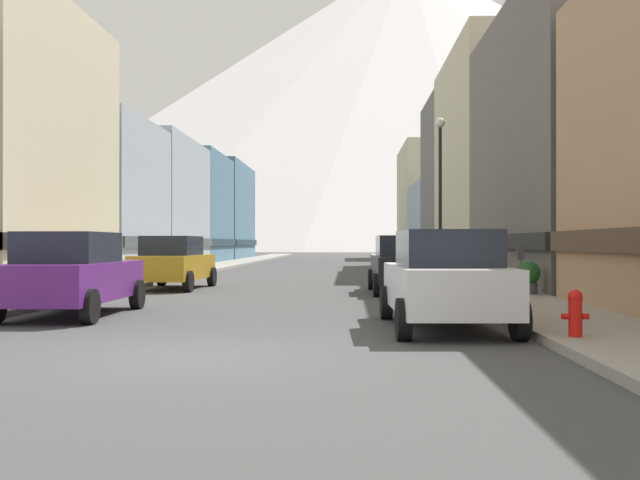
% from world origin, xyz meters
% --- Properties ---
extents(ground_plane, '(400.00, 400.00, 0.00)m').
position_xyz_m(ground_plane, '(0.00, 0.00, 0.00)').
color(ground_plane, '#424242').
extents(sidewalk_left, '(2.50, 100.00, 0.15)m').
position_xyz_m(sidewalk_left, '(-6.25, 35.00, 0.07)').
color(sidewalk_left, gray).
rests_on(sidewalk_left, ground).
extents(sidewalk_right, '(2.50, 100.00, 0.15)m').
position_xyz_m(sidewalk_right, '(6.25, 35.00, 0.07)').
color(sidewalk_right, gray).
rests_on(sidewalk_right, ground).
extents(storefront_left_2, '(10.01, 8.76, 7.49)m').
position_xyz_m(storefront_left_2, '(-12.35, 25.13, 3.61)').
color(storefront_left_2, '#99A5B2').
rests_on(storefront_left_2, ground).
extents(storefront_left_3, '(8.86, 11.18, 7.98)m').
position_xyz_m(storefront_left_3, '(-11.78, 35.32, 3.85)').
color(storefront_left_3, '#99A5B2').
rests_on(storefront_left_3, ground).
extents(storefront_left_4, '(8.46, 10.55, 8.39)m').
position_xyz_m(storefront_left_4, '(-11.58, 46.31, 4.05)').
color(storefront_left_4, slate).
rests_on(storefront_left_4, ground).
extents(storefront_left_5, '(7.76, 13.75, 8.96)m').
position_xyz_m(storefront_left_5, '(-11.23, 59.02, 4.32)').
color(storefront_left_5, slate).
rests_on(storefront_left_5, ground).
extents(storefront_right_1, '(9.35, 12.98, 9.89)m').
position_xyz_m(storefront_right_1, '(12.02, 16.48, 4.78)').
color(storefront_right_1, '#66605B').
rests_on(storefront_right_1, ground).
extents(storefront_right_2, '(6.92, 13.19, 11.69)m').
position_xyz_m(storefront_right_2, '(10.81, 29.59, 5.66)').
color(storefront_right_2, beige).
rests_on(storefront_right_2, ground).
extents(storefront_right_3, '(6.94, 8.38, 11.26)m').
position_xyz_m(storefront_right_3, '(10.82, 40.54, 5.45)').
color(storefront_right_3, '#66605B').
rests_on(storefront_right_3, ground).
extents(storefront_right_4, '(6.64, 11.49, 6.45)m').
position_xyz_m(storefront_right_4, '(10.67, 50.49, 3.10)').
color(storefront_right_4, '#99A5B2').
rests_on(storefront_right_4, ground).
extents(storefront_right_5, '(6.71, 13.99, 11.12)m').
position_xyz_m(storefront_right_5, '(10.70, 63.48, 5.38)').
color(storefront_right_5, beige).
rests_on(storefront_right_5, ground).
extents(car_left_0, '(2.10, 4.42, 1.78)m').
position_xyz_m(car_left_0, '(-3.80, 5.47, 0.90)').
color(car_left_0, '#591E72').
rests_on(car_left_0, ground).
extents(car_left_1, '(2.22, 4.47, 1.78)m').
position_xyz_m(car_left_1, '(-3.80, 14.59, 0.90)').
color(car_left_1, '#B28419').
rests_on(car_left_1, ground).
extents(car_right_0, '(2.18, 4.45, 1.78)m').
position_xyz_m(car_right_0, '(3.80, 3.40, 0.90)').
color(car_right_0, silver).
rests_on(car_right_0, ground).
extents(car_right_1, '(2.12, 4.43, 1.78)m').
position_xyz_m(car_right_1, '(3.80, 12.97, 0.90)').
color(car_right_1, black).
rests_on(car_right_1, ground).
extents(fire_hydrant_near, '(0.40, 0.22, 0.70)m').
position_xyz_m(fire_hydrant_near, '(5.45, 1.23, 0.53)').
color(fire_hydrant_near, red).
rests_on(fire_hydrant_near, sidewalk_right).
extents(parking_meter_near, '(0.14, 0.10, 1.33)m').
position_xyz_m(parking_meter_near, '(5.75, 5.96, 1.01)').
color(parking_meter_near, '#595960').
rests_on(parking_meter_near, sidewalk_right).
extents(potted_plant_0, '(0.66, 0.66, 0.91)m').
position_xyz_m(potted_plant_0, '(7.00, 10.40, 0.64)').
color(potted_plant_0, '#4C4C51').
rests_on(potted_plant_0, sidewalk_right).
extents(pedestrian_0, '(0.36, 0.36, 1.54)m').
position_xyz_m(pedestrian_0, '(-6.25, 11.49, 0.86)').
color(pedestrian_0, brown).
rests_on(pedestrian_0, sidewalk_left).
extents(pedestrian_1, '(0.36, 0.36, 1.66)m').
position_xyz_m(pedestrian_1, '(6.25, 11.85, 0.92)').
color(pedestrian_1, navy).
rests_on(pedestrian_1, sidewalk_right).
extents(pedestrian_2, '(0.36, 0.36, 1.68)m').
position_xyz_m(pedestrian_2, '(-6.25, 25.09, 0.92)').
color(pedestrian_2, maroon).
rests_on(pedestrian_2, sidewalk_left).
extents(streetlamp_right, '(0.36, 0.36, 5.86)m').
position_xyz_m(streetlamp_right, '(5.35, 16.31, 3.99)').
color(streetlamp_right, black).
rests_on(streetlamp_right, sidewalk_right).
extents(mountain_backdrop, '(304.82, 304.82, 107.51)m').
position_xyz_m(mountain_backdrop, '(24.35, 260.00, 53.75)').
color(mountain_backdrop, silver).
rests_on(mountain_backdrop, ground).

